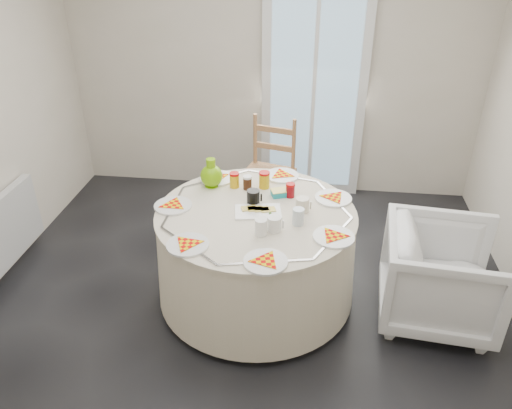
# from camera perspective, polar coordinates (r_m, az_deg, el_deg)

# --- Properties ---
(floor) EXTENTS (4.00, 4.00, 0.00)m
(floor) POSITION_cam_1_polar(r_m,az_deg,el_deg) (3.76, -1.18, -11.91)
(floor) COLOR black
(floor) RESTS_ON ground
(wall_back) EXTENTS (4.00, 0.02, 2.60)m
(wall_back) POSITION_cam_1_polar(r_m,az_deg,el_deg) (4.94, 1.99, 15.73)
(wall_back) COLOR #BCB5A3
(wall_back) RESTS_ON floor
(glass_door) EXTENTS (1.00, 0.08, 2.10)m
(glass_door) POSITION_cam_1_polar(r_m,az_deg,el_deg) (4.94, 6.62, 12.55)
(glass_door) COLOR silver
(glass_door) RESTS_ON floor
(radiator) EXTENTS (0.07, 1.00, 0.55)m
(radiator) POSITION_cam_1_polar(r_m,az_deg,el_deg) (4.35, -27.11, -3.04)
(radiator) COLOR silver
(radiator) RESTS_ON floor
(table) EXTENTS (1.44, 1.44, 0.73)m
(table) POSITION_cam_1_polar(r_m,az_deg,el_deg) (3.65, 0.00, -5.80)
(table) COLOR beige
(table) RESTS_ON floor
(wooden_chair) EXTENTS (0.53, 0.52, 0.98)m
(wooden_chair) POSITION_cam_1_polar(r_m,az_deg,el_deg) (4.56, 1.27, 3.37)
(wooden_chair) COLOR #AC8451
(wooden_chair) RESTS_ON floor
(armchair) EXTENTS (0.78, 0.83, 0.78)m
(armchair) POSITION_cam_1_polar(r_m,az_deg,el_deg) (3.69, 20.48, -7.27)
(armchair) COLOR white
(armchair) RESTS_ON floor
(place_settings) EXTENTS (1.56, 1.56, 0.03)m
(place_settings) POSITION_cam_1_polar(r_m,az_deg,el_deg) (3.44, 0.00, -0.43)
(place_settings) COLOR silver
(place_settings) RESTS_ON table
(jar_cluster) EXTENTS (0.53, 0.33, 0.14)m
(jar_cluster) POSITION_cam_1_polar(r_m,az_deg,el_deg) (3.67, 0.52, 2.59)
(jar_cluster) COLOR brown
(jar_cluster) RESTS_ON table
(butter_tub) EXTENTS (0.15, 0.13, 0.05)m
(butter_tub) POSITION_cam_1_polar(r_m,az_deg,el_deg) (3.64, 2.74, 1.64)
(butter_tub) COLOR teal
(butter_tub) RESTS_ON table
(green_pitcher) EXTENTS (0.22, 0.22, 0.22)m
(green_pitcher) POSITION_cam_1_polar(r_m,az_deg,el_deg) (3.75, -5.14, 3.91)
(green_pitcher) COLOR #67A805
(green_pitcher) RESTS_ON table
(cheese_platter) EXTENTS (0.35, 0.25, 0.04)m
(cheese_platter) POSITION_cam_1_polar(r_m,az_deg,el_deg) (3.43, 0.23, -0.44)
(cheese_platter) COLOR white
(cheese_platter) RESTS_ON table
(mugs_glasses) EXTENTS (0.85, 0.85, 0.13)m
(mugs_glasses) POSITION_cam_1_polar(r_m,az_deg,el_deg) (3.40, 2.43, -0.00)
(mugs_glasses) COLOR #ADA4A4
(mugs_glasses) RESTS_ON table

